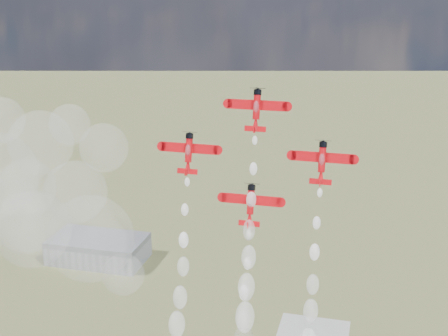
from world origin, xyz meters
The scene contains 6 objects.
hangar centered at (-120.00, 180.00, 6.50)m, with size 50.00×28.00×13.00m.
plane_lead centered at (-2.34, 17.92, 121.55)m, with size 11.84×4.43×8.32m.
plane_left centered at (-15.69, 15.66, 112.49)m, with size 11.84×4.43×8.32m.
plane_right centered at (11.00, 15.66, 112.49)m, with size 11.84×4.43×8.32m.
plane_slot centered at (-2.34, 13.40, 103.43)m, with size 11.84×4.43×8.32m.
drifted_smoke_cloud centered at (-54.69, 26.31, 94.64)m, with size 44.93×39.73×47.83m.
Camera 1 is at (21.23, -99.43, 146.50)m, focal length 50.00 mm.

